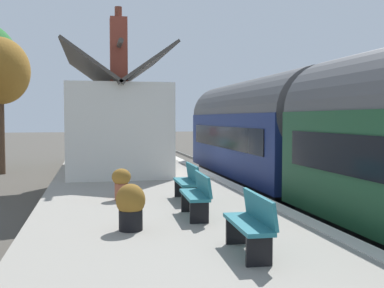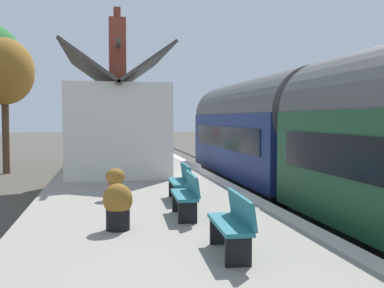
{
  "view_description": "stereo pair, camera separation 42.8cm",
  "coord_description": "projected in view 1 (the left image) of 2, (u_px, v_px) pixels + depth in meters",
  "views": [
    {
      "loc": [
        -16.97,
        5.24,
        2.84
      ],
      "look_at": [
        0.32,
        1.5,
        1.85
      ],
      "focal_mm": 43.16,
      "sensor_mm": 36.0,
      "label": 1
    },
    {
      "loc": [
        -17.06,
        4.82,
        2.84
      ],
      "look_at": [
        0.32,
        1.5,
        1.85
      ],
      "focal_mm": 43.16,
      "sensor_mm": 36.0,
      "label": 2
    }
  ],
  "objects": [
    {
      "name": "tree_behind_building",
      "position": [
        0.0,
        72.0,
        23.2
      ],
      "size": [
        3.38,
        2.98,
        6.92
      ],
      "color": "#4C3828",
      "rests_on": "ground"
    },
    {
      "name": "platform",
      "position": [
        134.0,
        184.0,
        17.01
      ],
      "size": [
        32.0,
        5.52,
        0.85
      ],
      "primitive_type": "cube",
      "color": "gray",
      "rests_on": "ground"
    },
    {
      "name": "bench_near_building",
      "position": [
        197.0,
        194.0,
        9.25
      ],
      "size": [
        1.42,
        0.49,
        0.88
      ],
      "color": "#26727F",
      "rests_on": "platform"
    },
    {
      "name": "platform_edge_coping",
      "position": [
        202.0,
        170.0,
        17.53
      ],
      "size": [
        32.0,
        0.36,
        0.02
      ],
      "primitive_type": "cube",
      "color": "beige",
      "rests_on": "platform"
    },
    {
      "name": "bench_mid_platform",
      "position": [
        188.0,
        181.0,
        11.12
      ],
      "size": [
        1.41,
        0.47,
        0.88
      ],
      "color": "#26727F",
      "rests_on": "platform"
    },
    {
      "name": "bench_platform_end",
      "position": [
        133.0,
        146.0,
        24.92
      ],
      "size": [
        1.41,
        0.47,
        0.88
      ],
      "color": "#26727F",
      "rests_on": "platform"
    },
    {
      "name": "planter_by_door",
      "position": [
        86.0,
        147.0,
        27.33
      ],
      "size": [
        0.97,
        0.32,
        0.58
      ],
      "color": "#9E5138",
      "rests_on": "platform"
    },
    {
      "name": "ground_plane",
      "position": [
        232.0,
        192.0,
        17.83
      ],
      "size": [
        160.0,
        160.0,
        0.0
      ],
      "primitive_type": "plane",
      "color": "#4C473F"
    },
    {
      "name": "planter_under_sign",
      "position": [
        138.0,
        149.0,
        23.4
      ],
      "size": [
        0.46,
        0.46,
        0.8
      ],
      "color": "black",
      "rests_on": "platform"
    },
    {
      "name": "rail_near",
      "position": [
        271.0,
        189.0,
        18.16
      ],
      "size": [
        52.0,
        0.08,
        0.14
      ],
      "primitive_type": "cube",
      "color": "gray",
      "rests_on": "ground"
    },
    {
      "name": "planter_bench_right",
      "position": [
        121.0,
        182.0,
        11.24
      ],
      "size": [
        0.46,
        0.46,
        0.77
      ],
      "color": "#9E5138",
      "rests_on": "platform"
    },
    {
      "name": "station_sign_board",
      "position": [
        161.0,
        134.0,
        23.24
      ],
      "size": [
        0.96,
        0.06,
        1.57
      ],
      "color": "black",
      "rests_on": "platform"
    },
    {
      "name": "train",
      "position": [
        313.0,
        140.0,
        13.13
      ],
      "size": [
        19.82,
        2.73,
        4.32
      ],
      "color": "black",
      "rests_on": "ground"
    },
    {
      "name": "rail_far",
      "position": [
        236.0,
        190.0,
        17.86
      ],
      "size": [
        52.0,
        0.08,
        0.14
      ],
      "primitive_type": "cube",
      "color": "gray",
      "rests_on": "ground"
    },
    {
      "name": "bench_by_lamp",
      "position": [
        252.0,
        222.0,
        6.73
      ],
      "size": [
        1.42,
        0.5,
        0.88
      ],
      "color": "#26727F",
      "rests_on": "platform"
    },
    {
      "name": "lamp_post_platform",
      "position": [
        146.0,
        107.0,
        26.52
      ],
      "size": [
        0.32,
        0.5,
        3.75
      ],
      "color": "black",
      "rests_on": "platform"
    },
    {
      "name": "planter_edge_near",
      "position": [
        131.0,
        206.0,
        8.17
      ],
      "size": [
        0.52,
        0.52,
        0.83
      ],
      "color": "black",
      "rests_on": "platform"
    },
    {
      "name": "station_building",
      "position": [
        116.0,
        126.0,
        17.58
      ],
      "size": [
        6.91,
        3.72,
        5.69
      ],
      "color": "white",
      "rests_on": "platform"
    }
  ]
}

